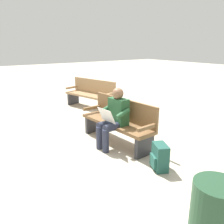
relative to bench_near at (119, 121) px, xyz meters
name	(u,v)px	position (x,y,z in m)	size (l,w,h in m)	color
ground_plane	(116,142)	(0.00, 0.07, -0.46)	(40.00, 40.00, 0.00)	#B7AD99
bench_near	(119,121)	(0.00, 0.00, 0.00)	(1.83, 0.60, 0.90)	brown
person_seated	(114,116)	(-0.14, 0.22, 0.17)	(0.59, 0.59, 1.18)	#23512D
backpack	(160,157)	(-1.30, 0.14, -0.25)	(0.38, 0.34, 0.44)	#1E4C42
bench_far	(91,94)	(2.69, -0.91, 0.00)	(1.86, 0.89, 0.90)	#9E7A51
trash_bin	(214,218)	(-2.70, 0.88, -0.08)	(0.46, 0.46, 0.75)	#23472D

